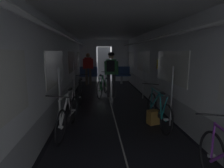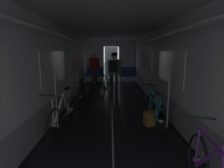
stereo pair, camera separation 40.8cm
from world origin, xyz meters
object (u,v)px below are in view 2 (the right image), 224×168
(backpack_on_floor, at_px, (150,118))
(bench_seat_far_right, at_px, (128,74))
(bicycle_teal, at_px, (155,111))
(person_cyclist_aisle, at_px, (114,70))
(bicycle_black, at_px, (82,92))
(person_standing_near_bench, at_px, (94,67))
(bicycle_green_in_aisle, at_px, (106,86))
(bench_seat_far_left, at_px, (95,74))
(bicycle_white, at_px, (63,114))

(backpack_on_floor, bearing_deg, bench_seat_far_right, 90.03)
(bicycle_teal, xyz_separation_m, backpack_on_floor, (-0.08, 0.09, -0.21))
(bench_seat_far_right, height_order, backpack_on_floor, bench_seat_far_right)
(person_cyclist_aisle, bearing_deg, bicycle_black, -147.23)
(person_standing_near_bench, relative_size, backpack_on_floor, 4.96)
(person_standing_near_bench, bearing_deg, bicycle_green_in_aisle, -74.57)
(bicycle_black, relative_size, person_standing_near_bench, 1.01)
(bench_seat_far_left, relative_size, bicycle_green_in_aisle, 0.60)
(bicycle_white, bearing_deg, person_standing_near_bench, 88.14)
(backpack_on_floor, bearing_deg, person_cyclist_aisle, 106.46)
(bench_seat_far_right, height_order, bicycle_white, bench_seat_far_right)
(bicycle_black, distance_m, person_cyclist_aisle, 1.51)
(person_cyclist_aisle, height_order, backpack_on_floor, person_cyclist_aisle)
(bicycle_black, distance_m, person_standing_near_bench, 3.51)
(bicycle_white, bearing_deg, person_cyclist_aisle, 68.69)
(bench_seat_far_left, height_order, bicycle_teal, bench_seat_far_left)
(bicycle_green_in_aisle, height_order, backpack_on_floor, bicycle_green_in_aisle)
(bicycle_white, distance_m, backpack_on_floor, 2.02)
(bench_seat_far_left, relative_size, bicycle_teal, 0.58)
(bicycle_black, height_order, bicycle_white, bicycle_black)
(bench_seat_far_left, bearing_deg, bicycle_white, -91.72)
(bicycle_white, xyz_separation_m, bicycle_green_in_aisle, (0.87, 3.29, 0.00))
(bench_seat_far_left, relative_size, bicycle_black, 0.58)
(person_cyclist_aisle, height_order, person_standing_near_bench, person_cyclist_aisle)
(bicycle_teal, bearing_deg, bicycle_black, 133.84)
(bench_seat_far_left, bearing_deg, bicycle_black, -91.99)
(bench_seat_far_right, height_order, person_standing_near_bench, person_standing_near_bench)
(bench_seat_far_right, distance_m, backpack_on_floor, 5.85)
(person_standing_near_bench, bearing_deg, backpack_on_floor, -71.77)
(person_standing_near_bench, bearing_deg, bicycle_teal, -71.31)
(bench_seat_far_right, bearing_deg, person_cyclist_aisle, -104.53)
(bench_seat_far_left, distance_m, person_cyclist_aisle, 3.30)
(bicycle_black, height_order, bicycle_teal, bicycle_black)
(bench_seat_far_left, bearing_deg, bicycle_green_in_aisle, -76.48)
(backpack_on_floor, bearing_deg, bench_seat_far_left, 107.15)
(bicycle_white, relative_size, bicycle_green_in_aisle, 1.03)
(bicycle_white, bearing_deg, bicycle_teal, 5.46)
(bicycle_black, distance_m, bicycle_green_in_aisle, 1.28)
(bicycle_black, xyz_separation_m, bicycle_teal, (2.02, -2.10, 0.00))
(person_cyclist_aisle, relative_size, person_standing_near_bench, 1.03)
(person_standing_near_bench, bearing_deg, person_cyclist_aisle, -70.03)
(bicycle_black, xyz_separation_m, person_standing_near_bench, (0.14, 3.46, 0.59))
(bicycle_black, height_order, backpack_on_floor, bicycle_black)
(bench_seat_far_right, relative_size, bicycle_green_in_aisle, 0.60)
(bicycle_teal, distance_m, bicycle_green_in_aisle, 3.31)
(bench_seat_far_left, bearing_deg, person_cyclist_aisle, -72.25)
(bicycle_black, bearing_deg, bicycle_teal, -46.16)
(person_cyclist_aisle, relative_size, bicycle_green_in_aisle, 1.06)
(bicycle_black, relative_size, bicycle_green_in_aisle, 1.04)
(bench_seat_far_right, bearing_deg, bicycle_green_in_aisle, -111.43)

